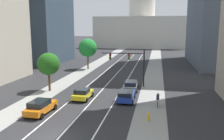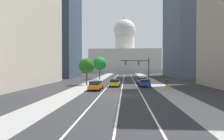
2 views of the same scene
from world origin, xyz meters
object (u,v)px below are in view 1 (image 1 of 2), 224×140
Objects in this scene: car_gray at (131,85)px; street_tree_near_left at (88,48)px; car_blue at (126,95)px; fire_hydrant at (148,117)px; cyclist at (158,100)px; street_tree_mid_left at (49,64)px; car_orange at (41,107)px; car_yellow at (83,94)px; traffic_signal_mast at (130,61)px; capitol_building at (142,25)px.

street_tree_near_left reaches higher than car_gray.
fire_hydrant is at bearing -154.41° from car_blue.
cyclist is 17.19m from street_tree_mid_left.
cyclist is at bearing -15.66° from street_tree_mid_left.
car_gray is at bearing 30.97° from cyclist.
car_yellow is at bearing -22.63° from car_orange.
car_orange is at bearing 141.50° from car_gray.
fire_hydrant is at bearing -86.94° from car_orange.
street_tree_near_left is 1.20× the size of street_tree_mid_left.
car_yellow is at bearing 145.75° from fire_hydrant.
car_orange is 0.66× the size of traffic_signal_mast.
street_tree_near_left is (-11.91, 23.13, 4.11)m from car_blue.
car_blue is 1.00× the size of car_orange.
street_tree_mid_left is at bearing -90.79° from street_tree_near_left.
cyclist is 0.24× the size of street_tree_near_left.
car_gray is at bearing -33.28° from car_orange.
car_orange is 13.82m from cyclist.
traffic_signal_mast is at bearing 26.41° from cyclist.
capitol_building is at bearing 6.52° from cyclist.
traffic_signal_mast is 11.24m from cyclist.
street_tree_mid_left is at bearing 62.86° from car_yellow.
capitol_building reaches higher than cyclist.
car_yellow is 2.35× the size of cyclist.
cyclist is 29.55m from street_tree_near_left.
car_orange is at bearing 125.40° from car_blue.
traffic_signal_mast reaches higher than street_tree_mid_left.
cyclist is at bearing -64.97° from traffic_signal_mast.
street_tree_mid_left reaches higher than fire_hydrant.
car_yellow is 0.69× the size of street_tree_mid_left.
street_tree_mid_left is at bearing 75.72° from cyclist.
cyclist reaches higher than car_yellow.
street_tree_near_left is at bearing 26.49° from car_blue.
capitol_building is 99.84m from fire_hydrant.
street_tree_near_left is at bearing 127.68° from traffic_signal_mast.
capitol_building is 93.32m from car_blue.
car_blue is at bearing -62.75° from street_tree_near_left.
car_yellow is 5.87m from car_blue.
capitol_building reaches higher than car_yellow.
traffic_signal_mast is at bearing 103.84° from fire_hydrant.
street_tree_near_left is (-6.04, 23.33, 4.14)m from car_yellow.
car_blue is 13.02m from street_tree_mid_left.
street_tree_near_left is at bearing 89.21° from street_tree_mid_left.
car_yellow is 0.87× the size of car_orange.
fire_hydrant is (3.61, -14.65, -3.78)m from traffic_signal_mast.
traffic_signal_mast is (-0.47, 8.31, 3.45)m from car_blue.
fire_hydrant is (7.54, -99.03, -10.16)m from capitol_building.
car_yellow is 8.36m from car_gray.
fire_hydrant is at bearing -31.79° from street_tree_mid_left.
street_tree_mid_left is (-11.72, -5.15, -0.12)m from traffic_signal_mast.
street_tree_mid_left is at bearing 74.71° from car_blue.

